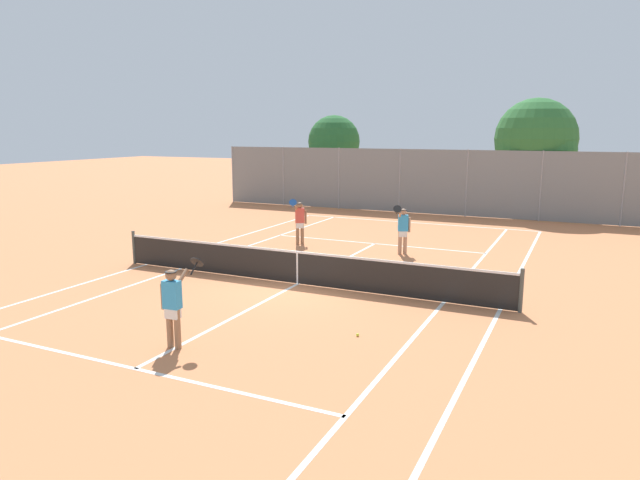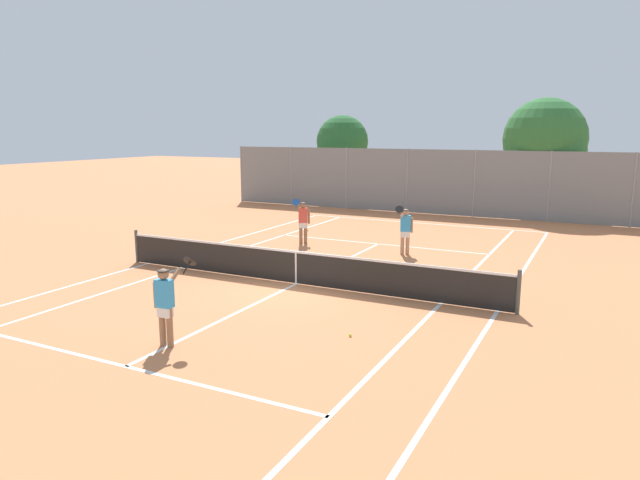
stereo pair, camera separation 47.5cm
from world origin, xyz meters
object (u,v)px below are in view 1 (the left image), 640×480
loose_tennis_ball_0 (368,259)px  loose_tennis_ball_2 (238,256)px  tennis_net (297,266)px  loose_tennis_ball_4 (358,335)px  tree_behind_right (538,142)px  loose_tennis_ball_3 (284,277)px  player_near_side (173,303)px  player_far_left (300,220)px  player_far_right (403,228)px  tree_behind_left (332,143)px  loose_tennis_ball_1 (303,230)px

loose_tennis_ball_0 → loose_tennis_ball_2: size_ratio=1.00×
loose_tennis_ball_0 → tennis_net: bearing=-101.2°
loose_tennis_ball_4 → tree_behind_right: size_ratio=0.01×
loose_tennis_ball_3 → loose_tennis_ball_2: bearing=147.2°
player_near_side → tree_behind_right: 22.75m
player_far_left → tree_behind_right: tree_behind_right is taller
loose_tennis_ball_3 → loose_tennis_ball_4: size_ratio=1.00×
tennis_net → player_far_right: 5.28m
loose_tennis_ball_2 → player_far_right: bearing=29.9°
player_near_side → tree_behind_right: bearing=77.7°
loose_tennis_ball_0 → loose_tennis_ball_4: same height
player_far_right → loose_tennis_ball_0: player_far_right is taller
player_near_side → player_far_right: size_ratio=1.00×
tennis_net → loose_tennis_ball_0: 3.82m
player_far_right → tree_behind_left: (-8.44, 12.93, 2.55)m
player_near_side → loose_tennis_ball_0: player_near_side is taller
loose_tennis_ball_1 → tree_behind_left: bearing=107.3°
tennis_net → loose_tennis_ball_1: (-3.74, 7.70, -0.48)m
player_far_left → loose_tennis_ball_1: 2.99m
tree_behind_left → player_near_side: bearing=-73.4°
player_near_side → player_far_left: (-2.53, 10.38, 0.00)m
player_far_left → loose_tennis_ball_3: 5.13m
player_far_left → loose_tennis_ball_2: bearing=-106.9°
player_near_side → loose_tennis_ball_2: (-3.41, 7.48, -0.89)m
loose_tennis_ball_0 → loose_tennis_ball_4: (2.31, -6.86, 0.00)m
loose_tennis_ball_4 → tree_behind_right: tree_behind_right is taller
loose_tennis_ball_3 → tree_behind_left: (-6.28, 17.55, 3.44)m
loose_tennis_ball_0 → loose_tennis_ball_3: same height
loose_tennis_ball_1 → loose_tennis_ball_2: same height
loose_tennis_ball_0 → tree_behind_right: bearing=72.8°
loose_tennis_ball_4 → tree_behind_right: (1.74, 19.94, 3.66)m
player_far_right → loose_tennis_ball_4: bearing=-79.3°
loose_tennis_ball_0 → tree_behind_right: (4.05, 13.08, 3.66)m
loose_tennis_ball_0 → player_far_right: bearing=59.9°
loose_tennis_ball_4 → tennis_net: bearing=134.2°
loose_tennis_ball_4 → tree_behind_left: bearing=115.3°
player_near_side → tree_behind_left: 24.38m
loose_tennis_ball_0 → loose_tennis_ball_3: (-1.39, -3.30, 0.00)m
loose_tennis_ball_0 → loose_tennis_ball_4: 7.24m
loose_tennis_ball_1 → tree_behind_right: bearing=46.8°
loose_tennis_ball_3 → loose_tennis_ball_4: (3.70, -3.56, 0.00)m
player_far_left → tree_behind_right: 14.07m
tree_behind_right → loose_tennis_ball_0: bearing=-107.2°
tree_behind_left → tree_behind_right: size_ratio=0.88×
loose_tennis_ball_4 → tree_behind_left: (-9.98, 21.11, 3.44)m
loose_tennis_ball_1 → loose_tennis_ball_2: (0.31, -5.49, 0.00)m
loose_tennis_ball_1 → loose_tennis_ball_3: same height
player_far_left → tree_behind_left: size_ratio=0.35×
player_far_right → tree_behind_left: bearing=123.1°
player_far_right → loose_tennis_ball_4: (1.55, -8.18, -0.89)m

